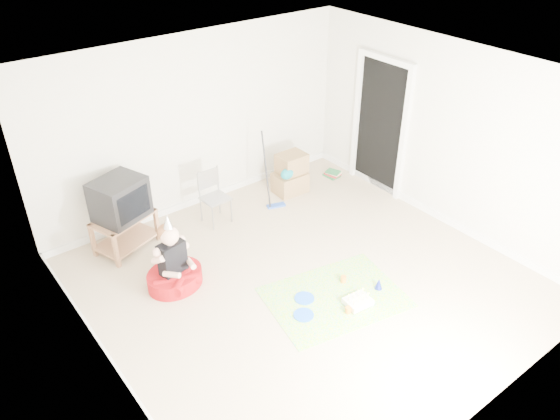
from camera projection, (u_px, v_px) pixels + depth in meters
ground at (306, 281)px, 6.86m from camera, size 5.00×5.00×0.00m
doorway_recess at (380, 127)px, 8.41m from camera, size 0.02×0.90×2.05m
tv_stand at (125, 230)px, 7.32m from camera, size 0.92×0.73×0.50m
crt_tv at (119, 199)px, 7.07m from camera, size 0.78×0.71×0.55m
folding_chair at (215, 198)px, 7.83m from camera, size 0.38×0.36×0.80m
cardboard_boxes at (290, 174)px, 8.62m from camera, size 0.53×0.41×0.64m
floor_mop at (276, 192)px, 8.25m from camera, size 0.30×0.37×1.14m
book_pile at (332, 173)px, 9.19m from camera, size 0.23×0.27×0.11m
seated_woman at (174, 270)px, 6.70m from camera, size 0.83×0.83×1.03m
party_mat at (335, 297)px, 6.61m from camera, size 1.81×1.46×0.01m
birthday_cake at (358, 302)px, 6.47m from camera, size 0.33×0.27×0.15m
blue_plate_near at (304, 298)px, 6.58m from camera, size 0.25×0.25×0.01m
blue_plate_far at (304, 315)px, 6.33m from camera, size 0.26×0.26×0.01m
orange_cup_near at (343, 279)px, 6.83m from camera, size 0.08×0.08×0.08m
orange_cup_far at (348, 310)px, 6.35m from camera, size 0.08×0.08×0.08m
blue_party_hat at (379, 284)px, 6.70m from camera, size 0.13×0.13×0.14m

